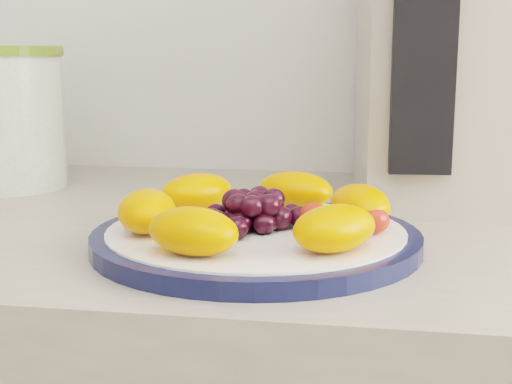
# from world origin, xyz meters

# --- Properties ---
(plate_rim) EXTENTS (0.29, 0.29, 0.01)m
(plate_rim) POSITION_xyz_m (0.01, 1.07, 0.91)
(plate_rim) COLOR #10173A
(plate_rim) RESTS_ON counter
(plate_face) EXTENTS (0.26, 0.26, 0.02)m
(plate_face) POSITION_xyz_m (0.01, 1.07, 0.91)
(plate_face) COLOR white
(plate_face) RESTS_ON counter
(canister) EXTENTS (0.15, 0.15, 0.17)m
(canister) POSITION_xyz_m (-0.35, 1.31, 0.98)
(canister) COLOR #42641C
(canister) RESTS_ON counter
(canister_lid) EXTENTS (0.16, 0.16, 0.01)m
(canister_lid) POSITION_xyz_m (-0.35, 1.31, 1.07)
(canister_lid) COLOR olive
(canister_lid) RESTS_ON canister
(appliance_body) EXTENTS (0.22, 0.30, 0.35)m
(appliance_body) POSITION_xyz_m (0.19, 1.35, 1.08)
(appliance_body) COLOR #A59B8D
(appliance_body) RESTS_ON counter
(appliance_panel) EXTENTS (0.06, 0.03, 0.26)m
(appliance_panel) POSITION_xyz_m (0.15, 1.20, 1.08)
(appliance_panel) COLOR black
(appliance_panel) RESTS_ON appliance_body
(fruit_plate) EXTENTS (0.25, 0.25, 0.04)m
(fruit_plate) POSITION_xyz_m (0.01, 1.08, 0.93)
(fruit_plate) COLOR #F46D00
(fruit_plate) RESTS_ON plate_face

